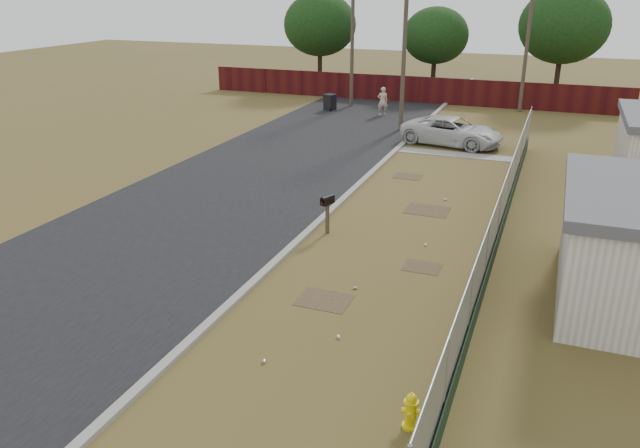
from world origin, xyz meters
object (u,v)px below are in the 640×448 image
at_px(pedestrian, 383,101).
at_px(trash_bin, 330,102).
at_px(pickup_truck, 452,131).
at_px(fire_hydrant, 411,411).
at_px(mailbox, 327,204).

bearing_deg(pedestrian, trash_bin, -29.15).
xyz_separation_m(pickup_truck, pedestrian, (-5.49, 6.22, 0.18)).
height_order(pickup_truck, trash_bin, pickup_truck).
height_order(fire_hydrant, pedestrian, pedestrian).
xyz_separation_m(pedestrian, trash_bin, (-3.71, 0.38, -0.35)).
height_order(mailbox, pedestrian, pedestrian).
bearing_deg(pedestrian, fire_hydrant, 83.36).
distance_m(fire_hydrant, pickup_truck, 22.88).
distance_m(pickup_truck, pedestrian, 8.30).
bearing_deg(mailbox, trash_bin, 109.94).
bearing_deg(pickup_truck, pedestrian, 52.24).
distance_m(mailbox, pickup_truck, 14.05).
bearing_deg(pickup_truck, fire_hydrant, -161.20).
height_order(fire_hydrant, mailbox, mailbox).
relative_size(pedestrian, trash_bin, 1.69).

